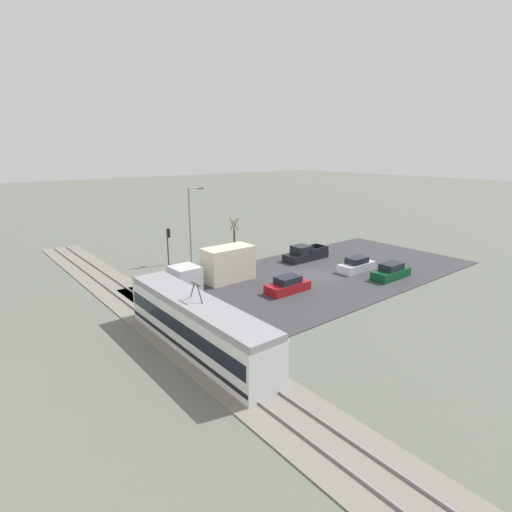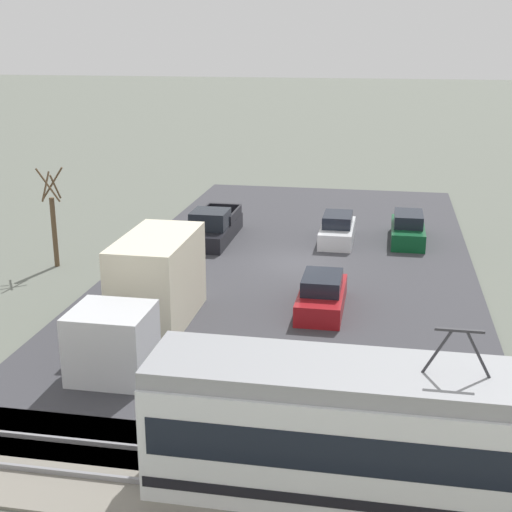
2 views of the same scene
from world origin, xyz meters
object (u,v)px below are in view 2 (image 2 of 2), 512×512
sedan_car_0 (322,295)px  sedan_car_1 (408,229)px  pickup_truck (213,228)px  sedan_car_2 (337,230)px  street_tree (54,222)px  box_truck (148,292)px  light_rail_tram (450,441)px

sedan_car_0 → sedan_car_1: size_ratio=0.93×
pickup_truck → sedan_car_0: (-6.83, 9.29, -0.08)m
pickup_truck → sedan_car_2: pickup_truck is taller
sedan_car_2 → street_tree: size_ratio=0.91×
box_truck → sedan_car_1: box_truck is taller
sedan_car_0 → street_tree: bearing=164.9°
sedan_car_1 → street_tree: street_tree is taller
pickup_truck → sedan_car_0: 11.54m
light_rail_tram → box_truck: 13.41m
box_truck → sedan_car_1: (-9.88, -14.54, -0.94)m
box_truck → sedan_car_0: box_truck is taller
box_truck → sedan_car_0: bearing=-150.5°
pickup_truck → sedan_car_1: 10.64m
pickup_truck → sedan_car_1: pickup_truck is taller
box_truck → street_tree: (7.16, -7.13, 0.56)m
box_truck → sedan_car_2: 15.15m
sedan_car_1 → sedan_car_2: sedan_car_1 is taller
street_tree → sedan_car_1: bearing=-156.5°
sedan_car_1 → pickup_truck: bearing=-170.6°
pickup_truck → street_tree: 8.78m
box_truck → sedan_car_1: 17.60m
pickup_truck → sedan_car_1: bearing=-170.6°
pickup_truck → light_rail_tram: bearing=117.2°
box_truck → pickup_truck: size_ratio=1.47×
light_rail_tram → sedan_car_2: bearing=-79.2°
box_truck → sedan_car_0: 7.20m
sedan_car_1 → sedan_car_2: bearing=-169.5°
pickup_truck → sedan_car_2: (-6.71, -1.03, -0.06)m
sedan_car_1 → sedan_car_0: bearing=-108.4°
street_tree → light_rail_tram: bearing=138.2°
pickup_truck → street_tree: bearing=41.0°
box_truck → street_tree: street_tree is taller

